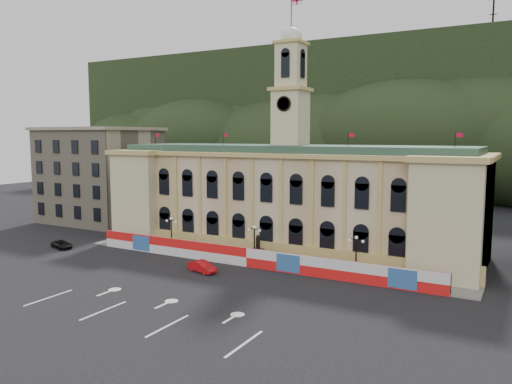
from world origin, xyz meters
The scene contains 13 objects.
ground centered at (0.00, 0.00, 0.00)m, with size 260.00×260.00×0.00m, color black.
lane_markings centered at (0.00, -5.00, 0.00)m, with size 26.00×10.00×0.02m, color white, non-canonical shape.
hill_ridge centered at (0.03, 121.99, 19.48)m, with size 230.00×80.00×64.00m.
city_hall centered at (0.00, 27.63, 7.85)m, with size 56.20×17.60×37.10m.
side_building_left centered at (-43.00, 30.93, 9.33)m, with size 21.00×17.00×18.60m.
hoarding_fence centered at (0.06, 15.07, 1.25)m, with size 50.00×0.44×2.50m.
pavement centered at (0.00, 17.75, 0.08)m, with size 56.00×5.50×0.16m, color slate.
statue centered at (0.00, 18.00, 1.19)m, with size 1.40×1.40×3.72m.
lamp_left centered at (-14.00, 17.00, 3.07)m, with size 1.96×0.44×5.15m.
lamp_center centered at (0.00, 17.00, 3.07)m, with size 1.96×0.44×5.15m.
lamp_right centered at (14.00, 17.00, 3.07)m, with size 1.96×0.44×5.15m.
red_sedan centered at (-3.62, 10.07, 0.70)m, with size 4.48×2.55×1.40m, color red.
black_suv centered at (-30.00, 10.59, 0.60)m, with size 4.69×3.20×1.19m, color black.
Camera 1 is at (32.02, -39.89, 17.09)m, focal length 35.00 mm.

